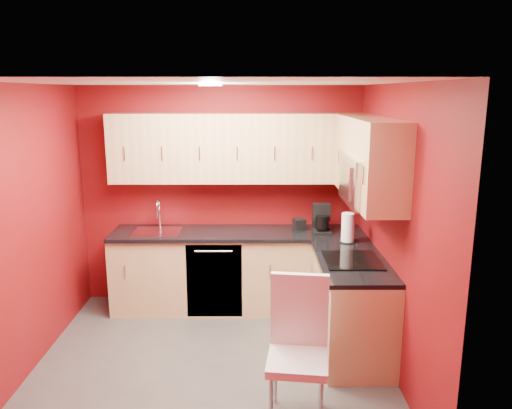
{
  "coord_description": "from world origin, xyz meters",
  "views": [
    {
      "loc": [
        0.38,
        -4.15,
        2.42
      ],
      "look_at": [
        0.4,
        0.55,
        1.36
      ],
      "focal_mm": 35.0,
      "sensor_mm": 36.0,
      "label": 1
    }
  ],
  "objects_px": {
    "coffee_maker": "(322,219)",
    "dining_chair": "(298,353)",
    "sink": "(157,228)",
    "paper_towel": "(348,228)",
    "microwave": "(368,180)",
    "napkin_holder": "(299,224)"
  },
  "relations": [
    {
      "from": "coffee_maker",
      "to": "dining_chair",
      "type": "relative_size",
      "value": 0.29
    },
    {
      "from": "sink",
      "to": "paper_towel",
      "type": "height_order",
      "value": "sink"
    },
    {
      "from": "microwave",
      "to": "napkin_holder",
      "type": "xyz_separation_m",
      "value": [
        -0.51,
        1.05,
        -0.69
      ]
    },
    {
      "from": "microwave",
      "to": "sink",
      "type": "distance_m",
      "value": 2.43
    },
    {
      "from": "coffee_maker",
      "to": "paper_towel",
      "type": "distance_m",
      "value": 0.41
    },
    {
      "from": "sink",
      "to": "coffee_maker",
      "type": "bearing_deg",
      "value": -2.09
    },
    {
      "from": "napkin_holder",
      "to": "sink",
      "type": "bearing_deg",
      "value": -178.38
    },
    {
      "from": "microwave",
      "to": "dining_chair",
      "type": "bearing_deg",
      "value": -124.46
    },
    {
      "from": "microwave",
      "to": "sink",
      "type": "xyz_separation_m",
      "value": [
        -2.09,
        1.0,
        -0.72
      ]
    },
    {
      "from": "sink",
      "to": "microwave",
      "type": "bearing_deg",
      "value": -25.6
    },
    {
      "from": "paper_towel",
      "to": "sink",
      "type": "bearing_deg",
      "value": 168.46
    },
    {
      "from": "sink",
      "to": "paper_towel",
      "type": "relative_size",
      "value": 1.7
    },
    {
      "from": "sink",
      "to": "paper_towel",
      "type": "xyz_separation_m",
      "value": [
        2.04,
        -0.42,
        0.12
      ]
    },
    {
      "from": "coffee_maker",
      "to": "paper_towel",
      "type": "relative_size",
      "value": 1.03
    },
    {
      "from": "coffee_maker",
      "to": "dining_chair",
      "type": "distance_m",
      "value": 2.06
    },
    {
      "from": "napkin_holder",
      "to": "dining_chair",
      "type": "height_order",
      "value": "dining_chair"
    },
    {
      "from": "coffee_maker",
      "to": "dining_chair",
      "type": "height_order",
      "value": "coffee_maker"
    },
    {
      "from": "microwave",
      "to": "dining_chair",
      "type": "relative_size",
      "value": 0.7
    },
    {
      "from": "napkin_holder",
      "to": "paper_towel",
      "type": "relative_size",
      "value": 0.42
    },
    {
      "from": "microwave",
      "to": "coffee_maker",
      "type": "relative_size",
      "value": 2.42
    },
    {
      "from": "microwave",
      "to": "napkin_holder",
      "type": "distance_m",
      "value": 1.35
    },
    {
      "from": "dining_chair",
      "to": "napkin_holder",
      "type": "bearing_deg",
      "value": 92.18
    }
  ]
}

